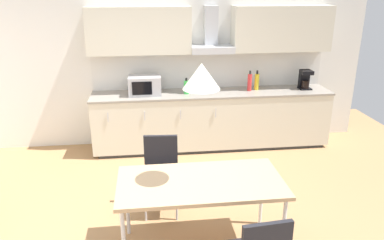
{
  "coord_description": "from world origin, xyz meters",
  "views": [
    {
      "loc": [
        -0.14,
        -3.38,
        2.46
      ],
      "look_at": [
        0.34,
        0.62,
        1.0
      ],
      "focal_mm": 35.0,
      "sensor_mm": 36.0,
      "label": 1
    }
  ],
  "objects_px": {
    "microwave": "(145,85)",
    "bottle_yellow": "(257,82)",
    "dining_table": "(201,185)",
    "chair_far_left": "(161,167)",
    "coffee_maker": "(305,79)",
    "bottle_red": "(250,82)",
    "bottle_green": "(186,87)",
    "pendant_lamp": "(201,76)"
  },
  "relations": [
    {
      "from": "microwave",
      "to": "bottle_yellow",
      "type": "height_order",
      "value": "bottle_yellow"
    },
    {
      "from": "chair_far_left",
      "to": "bottle_yellow",
      "type": "bearing_deg",
      "value": 47.84
    },
    {
      "from": "bottle_yellow",
      "to": "microwave",
      "type": "bearing_deg",
      "value": -178.07
    },
    {
      "from": "microwave",
      "to": "dining_table",
      "type": "height_order",
      "value": "microwave"
    },
    {
      "from": "microwave",
      "to": "bottle_red",
      "type": "height_order",
      "value": "bottle_red"
    },
    {
      "from": "coffee_maker",
      "to": "chair_far_left",
      "type": "xyz_separation_m",
      "value": [
        -2.36,
        -1.72,
        -0.52
      ]
    },
    {
      "from": "bottle_green",
      "to": "coffee_maker",
      "type": "bearing_deg",
      "value": 2.04
    },
    {
      "from": "coffee_maker",
      "to": "bottle_green",
      "type": "relative_size",
      "value": 1.23
    },
    {
      "from": "bottle_green",
      "to": "bottle_yellow",
      "type": "xyz_separation_m",
      "value": [
        1.12,
        0.1,
        0.03
      ]
    },
    {
      "from": "dining_table",
      "to": "coffee_maker",
      "type": "bearing_deg",
      "value": 50.92
    },
    {
      "from": "bottle_red",
      "to": "chair_far_left",
      "type": "distance_m",
      "value": 2.3
    },
    {
      "from": "bottle_red",
      "to": "chair_far_left",
      "type": "relative_size",
      "value": 0.36
    },
    {
      "from": "bottle_green",
      "to": "pendant_lamp",
      "type": "xyz_separation_m",
      "value": [
        -0.13,
        -2.42,
        0.73
      ]
    },
    {
      "from": "microwave",
      "to": "coffee_maker",
      "type": "relative_size",
      "value": 1.6
    },
    {
      "from": "bottle_red",
      "to": "coffee_maker",
      "type": "bearing_deg",
      "value": 1.07
    },
    {
      "from": "bottle_green",
      "to": "bottle_red",
      "type": "bearing_deg",
      "value": 2.92
    },
    {
      "from": "coffee_maker",
      "to": "dining_table",
      "type": "relative_size",
      "value": 0.2
    },
    {
      "from": "pendant_lamp",
      "to": "chair_far_left",
      "type": "bearing_deg",
      "value": 113.81
    },
    {
      "from": "bottle_green",
      "to": "pendant_lamp",
      "type": "height_order",
      "value": "pendant_lamp"
    },
    {
      "from": "coffee_maker",
      "to": "pendant_lamp",
      "type": "relative_size",
      "value": 0.94
    },
    {
      "from": "microwave",
      "to": "bottle_yellow",
      "type": "relative_size",
      "value": 1.57
    },
    {
      "from": "dining_table",
      "to": "chair_far_left",
      "type": "bearing_deg",
      "value": 113.81
    },
    {
      "from": "pendant_lamp",
      "to": "bottle_red",
      "type": "bearing_deg",
      "value": 65.6
    },
    {
      "from": "microwave",
      "to": "coffee_maker",
      "type": "distance_m",
      "value": 2.52
    },
    {
      "from": "microwave",
      "to": "chair_far_left",
      "type": "height_order",
      "value": "microwave"
    },
    {
      "from": "microwave",
      "to": "bottle_red",
      "type": "bearing_deg",
      "value": 0.34
    },
    {
      "from": "pendant_lamp",
      "to": "microwave",
      "type": "bearing_deg",
      "value": 101.34
    },
    {
      "from": "coffee_maker",
      "to": "bottle_red",
      "type": "distance_m",
      "value": 0.9
    },
    {
      "from": "microwave",
      "to": "coffee_maker",
      "type": "bearing_deg",
      "value": 0.6
    },
    {
      "from": "bottle_green",
      "to": "chair_far_left",
      "type": "height_order",
      "value": "bottle_green"
    },
    {
      "from": "coffee_maker",
      "to": "dining_table",
      "type": "height_order",
      "value": "coffee_maker"
    },
    {
      "from": "microwave",
      "to": "bottle_green",
      "type": "height_order",
      "value": "microwave"
    },
    {
      "from": "bottle_yellow",
      "to": "bottle_red",
      "type": "relative_size",
      "value": 0.96
    },
    {
      "from": "bottle_green",
      "to": "dining_table",
      "type": "relative_size",
      "value": 0.16
    },
    {
      "from": "coffee_maker",
      "to": "bottle_green",
      "type": "height_order",
      "value": "coffee_maker"
    },
    {
      "from": "bottle_green",
      "to": "bottle_red",
      "type": "xyz_separation_m",
      "value": [
        0.99,
        0.05,
        0.03
      ]
    },
    {
      "from": "bottle_yellow",
      "to": "chair_far_left",
      "type": "height_order",
      "value": "bottle_yellow"
    },
    {
      "from": "bottle_green",
      "to": "chair_far_left",
      "type": "bearing_deg",
      "value": -105.8
    },
    {
      "from": "microwave",
      "to": "bottle_green",
      "type": "xyz_separation_m",
      "value": [
        0.62,
        -0.04,
        -0.04
      ]
    },
    {
      "from": "bottle_yellow",
      "to": "bottle_red",
      "type": "bearing_deg",
      "value": -159.03
    },
    {
      "from": "dining_table",
      "to": "microwave",
      "type": "bearing_deg",
      "value": 101.34
    },
    {
      "from": "dining_table",
      "to": "pendant_lamp",
      "type": "bearing_deg",
      "value": -90.0
    }
  ]
}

